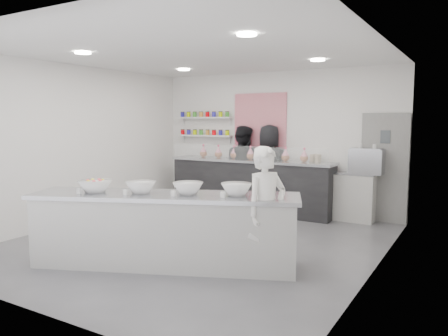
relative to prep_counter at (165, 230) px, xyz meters
The scene contains 26 objects.
floor 1.29m from the prep_counter, 102.11° to the left, with size 6.00×6.00×0.00m, color #515156.
ceiling 2.77m from the prep_counter, 102.11° to the left, with size 6.00×6.00×0.00m, color white.
back_wall 4.29m from the prep_counter, 93.42° to the left, with size 5.50×5.50×0.00m, color white.
left_wall 3.37m from the prep_counter, 158.84° to the left, with size 6.00×6.00×0.00m, color white.
right_wall 2.94m from the prep_counter, 24.89° to the left, with size 6.00×6.00×0.00m, color white.
back_door 4.65m from the prep_counter, 63.59° to the left, with size 0.88×0.04×2.10m, color gray.
pattern_panel 4.43m from the prep_counter, 98.24° to the left, with size 1.25×0.03×1.20m, color red.
jar_shelf_lower 4.66m from the prep_counter, 116.21° to the left, with size 1.45×0.22×0.04m, color silver.
jar_shelf_upper 4.78m from the prep_counter, 116.21° to the left, with size 1.45×0.22×0.04m, color silver.
preserve_jars 4.72m from the prep_counter, 116.32° to the left, with size 1.45×0.10×0.56m, color #FC000A, non-canonical shape.
downlight_0 2.99m from the prep_counter, behind, with size 0.24×0.24×0.02m, color white.
downlight_1 2.75m from the prep_counter, ahead, with size 0.24×0.24×0.02m, color white.
downlight_2 4.07m from the prep_counter, 120.85° to the left, with size 0.24×0.24×0.02m, color white.
downlight_3 3.89m from the prep_counter, 67.37° to the left, with size 0.24×0.24×0.02m, color white.
prep_counter is the anchor object (origin of this frame).
back_bar 3.77m from the prep_counter, 99.30° to the left, with size 3.64×0.67×1.13m, color black.
sneeze_guard 3.54m from the prep_counter, 100.12° to the left, with size 3.59×0.02×0.31m, color white.
espresso_ledge 4.15m from the prep_counter, 71.73° to the left, with size 1.28×0.41×0.95m, color #B5B6B1.
espresso_machine 4.37m from the prep_counter, 65.88° to the left, with size 0.62×0.43×0.47m, color #93969E.
cup_stacks 4.06m from the prep_counter, 79.21° to the left, with size 0.24×0.24×0.33m, color beige, non-canonical shape.
prep_bowls 0.57m from the prep_counter, ahead, with size 2.36×0.51×0.16m, color white, non-canonical shape.
label_cards 0.74m from the prep_counter, 112.73° to the right, with size 2.01×0.04×0.07m, color white, non-canonical shape.
cookie_bags 3.84m from the prep_counter, 99.30° to the left, with size 2.57×0.17×0.29m, color pink, non-canonical shape.
woman_prep 1.43m from the prep_counter, 14.83° to the left, with size 0.60×0.39×1.65m, color white.
staff_left 4.10m from the prep_counter, 103.22° to the left, with size 0.90×0.70×1.84m, color black.
staff_right 4.00m from the prep_counter, 94.14° to the left, with size 0.92×0.60×1.88m, color black.
Camera 1 is at (3.88, -5.72, 1.98)m, focal length 35.00 mm.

